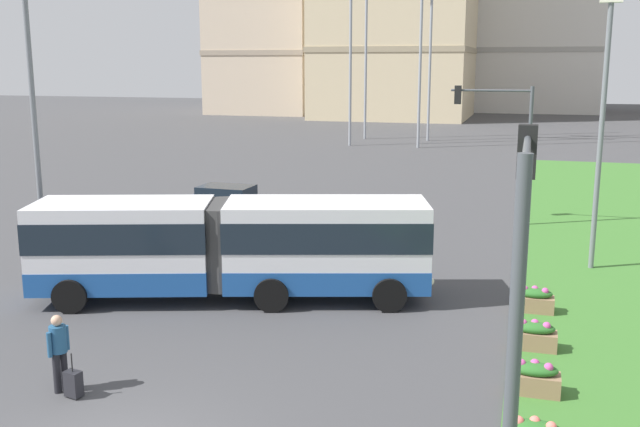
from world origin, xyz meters
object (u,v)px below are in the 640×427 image
(pedestrian_crossing, at_px, (59,348))
(flower_planter_3, at_px, (534,300))
(flower_planter_2, at_px, (534,335))
(flower_planter_1, at_px, (534,378))
(car_navy_sedan, at_px, (229,204))
(traffic_light_near_right, at_px, (518,297))
(articulated_bus, at_px, (232,246))
(rolling_suitcase, at_px, (73,384))
(traffic_light_far_right, at_px, (504,131))
(streetlight_left, at_px, (34,117))
(streetlight_median, at_px, (602,125))

(pedestrian_crossing, xyz_separation_m, flower_planter_3, (9.93, 8.08, -0.58))
(flower_planter_2, bearing_deg, flower_planter_1, -90.00)
(car_navy_sedan, xyz_separation_m, flower_planter_2, (13.44, -12.30, -0.33))
(flower_planter_3, bearing_deg, traffic_light_near_right, -91.93)
(flower_planter_3, bearing_deg, articulated_bus, -172.98)
(flower_planter_3, relative_size, traffic_light_near_right, 0.18)
(rolling_suitcase, distance_m, traffic_light_far_right, 21.98)
(flower_planter_2, bearing_deg, streetlight_left, 171.52)
(flower_planter_3, relative_size, streetlight_left, 0.11)
(articulated_bus, xyz_separation_m, pedestrian_crossing, (-1.11, -7.00, -0.65))
(flower_planter_1, relative_size, flower_planter_2, 1.00)
(flower_planter_2, bearing_deg, car_navy_sedan, 137.53)
(car_navy_sedan, relative_size, pedestrian_crossing, 2.57)
(flower_planter_2, bearing_deg, articulated_bus, 168.40)
(articulated_bus, height_order, flower_planter_2, articulated_bus)
(traffic_light_near_right, height_order, streetlight_left, streetlight_left)
(car_navy_sedan, bearing_deg, streetlight_median, -15.05)
(traffic_light_near_right, bearing_deg, flower_planter_1, 86.42)
(traffic_light_near_right, bearing_deg, streetlight_left, 143.77)
(traffic_light_near_right, bearing_deg, flower_planter_3, 88.07)
(rolling_suitcase, relative_size, traffic_light_far_right, 0.16)
(rolling_suitcase, xyz_separation_m, traffic_light_far_right, (7.97, 20.11, 3.85))
(articulated_bus, bearing_deg, flower_planter_1, -26.54)
(car_navy_sedan, bearing_deg, flower_planter_2, -42.47)
(streetlight_left, height_order, streetlight_median, streetlight_left)
(flower_planter_3, relative_size, traffic_light_far_right, 0.18)
(car_navy_sedan, distance_m, streetlight_median, 16.45)
(pedestrian_crossing, bearing_deg, car_navy_sedan, 101.36)
(flower_planter_1, height_order, traffic_light_near_right, traffic_light_near_right)
(articulated_bus, relative_size, traffic_light_near_right, 1.95)
(flower_planter_1, xyz_separation_m, flower_planter_2, (0.00, 2.59, 0.00))
(rolling_suitcase, distance_m, streetlight_left, 11.26)
(pedestrian_crossing, bearing_deg, traffic_light_near_right, -21.74)
(pedestrian_crossing, distance_m, flower_planter_2, 11.22)
(rolling_suitcase, height_order, streetlight_median, streetlight_median)
(streetlight_left, bearing_deg, pedestrian_crossing, -51.68)
(streetlight_left, bearing_deg, flower_planter_1, -17.33)
(rolling_suitcase, relative_size, flower_planter_3, 0.88)
(pedestrian_crossing, height_order, streetlight_median, streetlight_median)
(pedestrian_crossing, xyz_separation_m, rolling_suitcase, (0.45, -0.20, -0.69))
(car_navy_sedan, distance_m, streetlight_left, 11.21)
(flower_planter_1, height_order, streetlight_left, streetlight_left)
(rolling_suitcase, xyz_separation_m, flower_planter_3, (9.48, 8.28, 0.11))
(pedestrian_crossing, xyz_separation_m, streetlight_left, (-5.97, 7.56, 4.34))
(flower_planter_1, bearing_deg, flower_planter_2, 90.00)
(car_navy_sedan, height_order, streetlight_left, streetlight_left)
(traffic_light_far_right, relative_size, streetlight_median, 0.67)
(car_navy_sedan, bearing_deg, articulated_bus, -66.20)
(car_navy_sedan, height_order, traffic_light_near_right, traffic_light_near_right)
(rolling_suitcase, height_order, flower_planter_1, rolling_suitcase)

